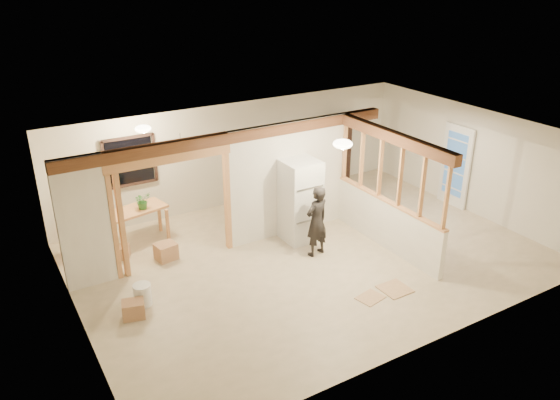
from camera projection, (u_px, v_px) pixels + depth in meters
floor at (310, 256)px, 11.10m from camera, size 9.00×6.50×0.01m
ceiling at (313, 138)px, 10.09m from camera, size 9.00×6.50×0.01m
wall_back at (237, 154)px, 13.15m from camera, size 9.00×0.01×2.50m
wall_front at (435, 276)px, 8.03m from camera, size 9.00×0.01×2.50m
wall_left at (72, 259)px, 8.49m from camera, size 0.01×6.50×2.50m
wall_right at (472, 160)px, 12.70m from camera, size 0.01×6.50×2.50m
partition_left_stub at (84, 224)px, 9.64m from camera, size 0.90×0.12×2.50m
partition_center at (288, 179)px, 11.63m from camera, size 2.80×0.12×2.50m
doorway_frame at (173, 211)px, 10.47m from camera, size 2.46×0.14×2.20m
header_beam_back at (236, 136)px, 10.62m from camera, size 7.00×0.18×0.22m
header_beam_right at (393, 137)px, 10.57m from camera, size 0.18×3.30×0.22m
pony_wall at (386, 224)px, 11.33m from camera, size 0.12×3.20×1.00m
stud_partition at (390, 172)px, 10.86m from camera, size 0.14×3.20×1.32m
window_back at (130, 161)px, 11.75m from camera, size 1.12×0.10×1.10m
french_door at (455, 166)px, 13.08m from camera, size 0.12×0.86×2.00m
ceiling_dome_main at (343, 144)px, 9.85m from camera, size 0.36×0.36×0.16m
ceiling_dome_util at (143, 129)px, 10.74m from camera, size 0.32×0.32×0.14m
hanging_bulb at (181, 149)px, 10.54m from camera, size 0.07×0.07×0.07m
refrigerator at (300, 201)px, 11.47m from camera, size 0.73×0.71×1.77m
woman at (317, 221)px, 10.89m from camera, size 0.60×0.45×1.49m
work_table at (138, 225)px, 11.53m from camera, size 1.33×0.86×0.77m
potted_plant at (142, 201)px, 11.31m from camera, size 0.39×0.36×0.36m
shop_vac at (80, 241)px, 11.02m from camera, size 0.63×0.63×0.64m
bookshelf at (334, 151)px, 14.41m from camera, size 0.90×0.30×1.80m
bucket at (143, 295)px, 9.47m from camera, size 0.35×0.35×0.39m
box_util_a at (166, 251)px, 10.93m from camera, size 0.45×0.40×0.34m
box_util_b at (122, 252)px, 10.99m from camera, size 0.38×0.38×0.27m
box_front at (134, 309)px, 9.15m from camera, size 0.43×0.38×0.30m
floor_panel_near at (395, 289)px, 9.97m from camera, size 0.52×0.52×0.02m
floor_panel_far at (370, 298)px, 9.72m from camera, size 0.52×0.45×0.01m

